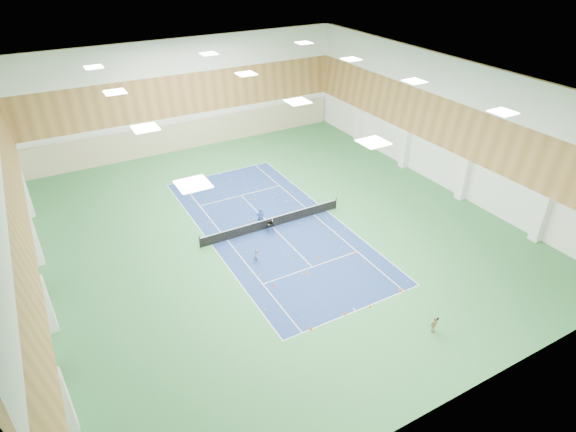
{
  "coord_description": "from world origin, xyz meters",
  "views": [
    {
      "loc": [
        -15.57,
        -30.61,
        21.63
      ],
      "look_at": [
        0.41,
        -1.96,
        2.0
      ],
      "focal_mm": 30.0,
      "sensor_mm": 36.0,
      "label": 1
    }
  ],
  "objects": [
    {
      "name": "cone_svc_d",
      "position": [
        3.79,
        -6.53,
        0.1
      ],
      "size": [
        0.18,
        0.18,
        0.2
      ],
      "primitive_type": "cone",
      "color": "#FF440D",
      "rests_on": "ground"
    },
    {
      "name": "cone_svc_a",
      "position": [
        -3.57,
        -6.93,
        0.11
      ],
      "size": [
        0.21,
        0.21,
        0.23
      ],
      "primitive_type": "cone",
      "color": "#F1500C",
      "rests_on": "ground"
    },
    {
      "name": "court_surface",
      "position": [
        0.0,
        0.0,
        0.01
      ],
      "size": [
        10.97,
        23.77,
        0.01
      ],
      "primitive_type": "cube",
      "color": "navy",
      "rests_on": "ground"
    },
    {
      "name": "ball_cart",
      "position": [
        -0.53,
        -0.6,
        0.45
      ],
      "size": [
        0.64,
        0.64,
        0.9
      ],
      "primitive_type": null,
      "rotation": [
        0.0,
        0.0,
        -0.25
      ],
      "color": "black",
      "rests_on": "ground"
    },
    {
      "name": "cone_svc_c",
      "position": [
        0.99,
        -5.83,
        0.11
      ],
      "size": [
        0.2,
        0.2,
        0.22
      ],
      "primitive_type": "cone",
      "color": "#E6530C",
      "rests_on": "ground"
    },
    {
      "name": "cone_base_b",
      "position": [
        -0.83,
        -11.81,
        0.11
      ],
      "size": [
        0.2,
        0.2,
        0.22
      ],
      "primitive_type": "cone",
      "color": "#FF5D0D",
      "rests_on": "ground"
    },
    {
      "name": "cone_base_a",
      "position": [
        -3.46,
        -11.86,
        0.12
      ],
      "size": [
        0.23,
        0.23,
        0.25
      ],
      "primitive_type": "cone",
      "color": "#DA510B",
      "rests_on": "ground"
    },
    {
      "name": "back_curtain",
      "position": [
        0.0,
        19.75,
        1.6
      ],
      "size": [
        35.4,
        0.16,
        3.2
      ],
      "primitive_type": "cube",
      "color": "#C6B793",
      "rests_on": "ground"
    },
    {
      "name": "room_shell",
      "position": [
        0.0,
        0.0,
        6.0
      ],
      "size": [
        36.0,
        40.0,
        12.0
      ],
      "primitive_type": null,
      "color": "white",
      "rests_on": "ground"
    },
    {
      "name": "tennis_balls_scatter",
      "position": [
        0.0,
        0.0,
        0.05
      ],
      "size": [
        10.57,
        22.77,
        0.07
      ],
      "primitive_type": null,
      "color": "#C9E527",
      "rests_on": "ground"
    },
    {
      "name": "child_apron",
      "position": [
        3.07,
        -15.74,
        0.58
      ],
      "size": [
        0.7,
        0.33,
        1.17
      ],
      "primitive_type": "imported",
      "rotation": [
        0.0,
        0.0,
        0.07
      ],
      "color": "tan",
      "rests_on": "ground"
    },
    {
      "name": "child_court",
      "position": [
        -3.27,
        -3.75,
        0.53
      ],
      "size": [
        0.6,
        0.51,
        1.06
      ],
      "primitive_type": "imported",
      "rotation": [
        0.0,
        0.0,
        0.23
      ],
      "color": "#92929A",
      "rests_on": "ground"
    },
    {
      "name": "cone_base_d",
      "position": [
        3.93,
        -11.69,
        0.12
      ],
      "size": [
        0.22,
        0.22,
        0.24
      ],
      "primitive_type": "cone",
      "color": "#FF500D",
      "rests_on": "ground"
    },
    {
      "name": "ceiling_light_grid",
      "position": [
        0.0,
        0.0,
        11.92
      ],
      "size": [
        21.4,
        25.4,
        0.06
      ],
      "primitive_type": null,
      "color": "white",
      "rests_on": "room_shell"
    },
    {
      "name": "wood_cladding",
      "position": [
        0.0,
        0.0,
        8.0
      ],
      "size": [
        36.0,
        40.0,
        8.0
      ],
      "primitive_type": null,
      "color": "#A8743E",
      "rests_on": "room_shell"
    },
    {
      "name": "cone_svc_b",
      "position": [
        -0.75,
        -6.83,
        0.1
      ],
      "size": [
        0.19,
        0.19,
        0.21
      ],
      "primitive_type": "cone",
      "color": "orange",
      "rests_on": "ground"
    },
    {
      "name": "tennis_net",
      "position": [
        0.0,
        0.0,
        0.55
      ],
      "size": [
        12.8,
        0.1,
        1.1
      ],
      "primitive_type": null,
      "color": "black",
      "rests_on": "ground"
    },
    {
      "name": "door_left_b",
      "position": [
        -17.92,
        0.0,
        1.1
      ],
      "size": [
        0.08,
        1.8,
        2.2
      ],
      "primitive_type": "cube",
      "color": "#593319",
      "rests_on": "ground"
    },
    {
      "name": "coach",
      "position": [
        -0.77,
        0.67,
        0.86
      ],
      "size": [
        0.68,
        0.5,
        1.71
      ],
      "primitive_type": "imported",
      "rotation": [
        0.0,
        0.0,
        2.98
      ],
      "color": "#204494",
      "rests_on": "ground"
    },
    {
      "name": "cone_base_c",
      "position": [
        1.05,
        -12.02,
        0.09
      ],
      "size": [
        0.17,
        0.17,
        0.19
      ],
      "primitive_type": "cone",
      "color": "red",
      "rests_on": "ground"
    },
    {
      "name": "ground",
      "position": [
        0.0,
        0.0,
        0.0
      ],
      "size": [
        40.0,
        40.0,
        0.0
      ],
      "primitive_type": "plane",
      "color": "#30713C",
      "rests_on": "ground"
    },
    {
      "name": "door_left_a",
      "position": [
        -17.92,
        -8.0,
        1.1
      ],
      "size": [
        0.08,
        1.8,
        2.2
      ],
      "primitive_type": "cube",
      "color": "#593319",
      "rests_on": "ground"
    }
  ]
}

